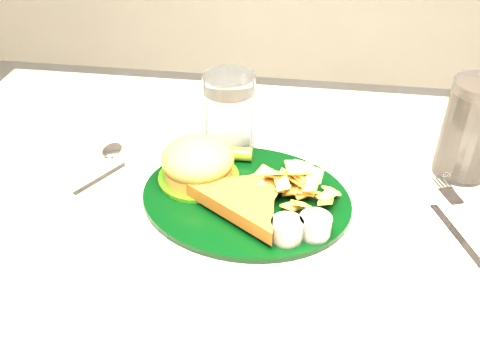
{
  "coord_description": "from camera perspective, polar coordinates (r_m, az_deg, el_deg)",
  "views": [
    {
      "loc": [
        0.06,
        -0.62,
        1.26
      ],
      "look_at": [
        -0.03,
        -0.01,
        0.8
      ],
      "focal_mm": 40.0,
      "sensor_mm": 36.0,
      "label": 1
    }
  ],
  "objects": [
    {
      "name": "cola_glass",
      "position": [
        0.9,
        23.4,
        4.95
      ],
      "size": [
        0.11,
        0.11,
        0.16
      ],
      "primitive_type": "cylinder",
      "rotation": [
        0.0,
        0.0,
        -0.36
      ],
      "color": "black",
      "rests_on": "table"
    },
    {
      "name": "table",
      "position": [
        1.08,
        1.79,
        -18.26
      ],
      "size": [
        1.2,
        0.8,
        0.75
      ],
      "primitive_type": null,
      "color": "#A6A296",
      "rests_on": "ground"
    },
    {
      "name": "spoon",
      "position": [
        0.88,
        -14.4,
        0.38
      ],
      "size": [
        0.12,
        0.16,
        0.01
      ],
      "primitive_type": null,
      "rotation": [
        0.0,
        0.0,
        -0.52
      ],
      "color": "silver",
      "rests_on": "table"
    },
    {
      "name": "ramekin",
      "position": [
        0.91,
        -11.04,
        2.6
      ],
      "size": [
        0.05,
        0.05,
        0.03
      ],
      "primitive_type": "cylinder",
      "rotation": [
        0.0,
        0.0,
        0.14
      ],
      "color": "silver",
      "rests_on": "table"
    },
    {
      "name": "water_glass",
      "position": [
        0.9,
        -1.14,
        7.11
      ],
      "size": [
        0.1,
        0.1,
        0.14
      ],
      "primitive_type": "cylinder",
      "rotation": [
        0.0,
        0.0,
        -0.16
      ],
      "color": "silver",
      "rests_on": "table"
    },
    {
      "name": "dinner_plate",
      "position": [
        0.79,
        0.64,
        -0.18
      ],
      "size": [
        0.36,
        0.31,
        0.07
      ],
      "primitive_type": null,
      "rotation": [
        0.0,
        0.0,
        -0.15
      ],
      "color": "black",
      "rests_on": "table"
    },
    {
      "name": "fork_napkin",
      "position": [
        0.81,
        22.04,
        -5.11
      ],
      "size": [
        0.19,
        0.22,
        0.01
      ],
      "primitive_type": null,
      "rotation": [
        0.0,
        0.0,
        0.36
      ],
      "color": "white",
      "rests_on": "table"
    }
  ]
}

